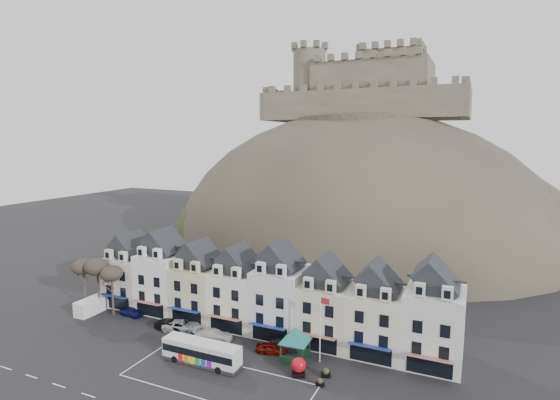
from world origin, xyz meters
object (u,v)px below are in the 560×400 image
at_px(red_buoy, 299,366).
at_px(bus, 202,352).
at_px(car_silver, 182,326).
at_px(car_maroon, 271,348).
at_px(white_van, 91,306).
at_px(car_black, 170,326).
at_px(flagpole, 321,324).
at_px(car_navy, 131,312).
at_px(car_white, 213,335).
at_px(car_charcoal, 284,345).
at_px(bus_shelter, 295,335).

bearing_deg(red_buoy, bus, -167.99).
xyz_separation_m(car_silver, car_maroon, (14.40, -0.60, -0.09)).
height_order(white_van, car_black, white_van).
xyz_separation_m(red_buoy, flagpole, (1.30, 3.94, 3.78)).
bearing_deg(red_buoy, car_navy, 170.30).
xyz_separation_m(car_black, car_white, (7.37, 0.00, 0.03)).
distance_m(white_van, car_navy, 6.81).
bearing_deg(car_white, car_charcoal, -99.10).
xyz_separation_m(bus, car_navy, (-18.29, 7.62, -0.91)).
bearing_deg(car_black, car_silver, -71.03).
distance_m(car_silver, car_maroon, 14.41).
distance_m(white_van, car_black, 15.28).
bearing_deg(car_charcoal, car_white, 94.43).
xyz_separation_m(white_van, car_maroon, (31.39, 0.00, -0.49)).
distance_m(white_van, car_silver, 17.00).
distance_m(bus_shelter, car_black, 19.83).
height_order(flagpole, car_silver, flagpole).
bearing_deg(car_black, red_buoy, -99.43).
bearing_deg(car_navy, red_buoy, -95.43).
bearing_deg(car_silver, car_white, -112.37).
relative_size(red_buoy, car_silver, 0.40).
height_order(bus_shelter, flagpole, flagpole).
xyz_separation_m(car_white, car_charcoal, (9.97, 1.36, -0.09)).
distance_m(bus_shelter, car_silver, 18.16).
relative_size(bus, car_charcoal, 2.48).
xyz_separation_m(car_navy, car_charcoal, (26.03, -0.31, 0.01)).
xyz_separation_m(white_van, car_silver, (16.99, 0.60, -0.40)).
distance_m(red_buoy, car_charcoal, 6.26).
xyz_separation_m(car_white, car_maroon, (8.74, 0.00, -0.09)).
distance_m(bus, flagpole, 14.89).
bearing_deg(flagpole, white_van, -179.26).
xyz_separation_m(flagpole, car_black, (-22.61, -0.49, -4.15)).
distance_m(white_van, car_charcoal, 32.65).
bearing_deg(bus, car_black, 148.05).
distance_m(red_buoy, car_maroon, 6.26).
bearing_deg(car_black, white_van, 89.77).
height_order(red_buoy, car_navy, red_buoy).
distance_m(bus_shelter, car_white, 12.56).
xyz_separation_m(car_black, car_silver, (1.71, 0.60, 0.03)).
relative_size(bus, car_silver, 1.86).
xyz_separation_m(bus_shelter, car_silver, (-17.94, 1.04, -2.60)).
relative_size(bus_shelter, car_white, 1.29).
bearing_deg(car_silver, car_navy, 67.71).
height_order(bus_shelter, car_navy, bus_shelter).
bearing_deg(car_maroon, car_black, 77.67).
bearing_deg(bus_shelter, car_black, 175.85).
bearing_deg(bus_shelter, flagpole, 14.55).
xyz_separation_m(car_silver, car_charcoal, (15.63, 0.77, -0.09)).
height_order(bus_shelter, car_maroon, bus_shelter).
bearing_deg(car_charcoal, car_navy, 85.96).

